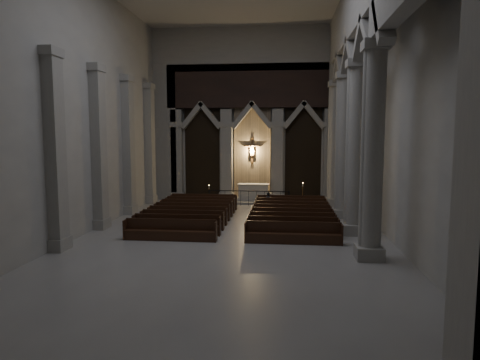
% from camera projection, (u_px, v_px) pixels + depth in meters
% --- Properties ---
extents(room, '(24.00, 24.10, 12.00)m').
position_uv_depth(room, '(232.00, 66.00, 18.33)').
color(room, gray).
rests_on(room, ground).
extents(sanctuary_wall, '(14.00, 0.77, 12.00)m').
position_uv_depth(sanctuary_wall, '(252.00, 106.00, 29.84)').
color(sanctuary_wall, '#9A9890').
rests_on(sanctuary_wall, ground).
extents(right_arcade, '(1.00, 24.00, 12.00)m').
position_uv_depth(right_arcade, '(358.00, 63.00, 19.05)').
color(right_arcade, '#9A9890').
rests_on(right_arcade, ground).
extents(left_pilasters, '(0.60, 13.00, 8.03)m').
position_uv_depth(left_pilasters, '(115.00, 149.00, 22.88)').
color(left_pilasters, '#9A9890').
rests_on(left_pilasters, ground).
extents(sanctuary_step, '(8.50, 2.60, 0.15)m').
position_uv_depth(sanctuary_step, '(251.00, 201.00, 29.62)').
color(sanctuary_step, '#9A9890').
rests_on(sanctuary_step, ground).
extents(altar, '(2.18, 0.87, 1.10)m').
position_uv_depth(altar, '(253.00, 192.00, 29.61)').
color(altar, '#BDB6A6').
rests_on(altar, sanctuary_step).
extents(altar_rail, '(5.30, 0.09, 1.04)m').
position_uv_depth(altar_rail, '(249.00, 196.00, 27.83)').
color(altar_rail, black).
rests_on(altar_rail, ground).
extents(candle_stand_left, '(0.22, 0.22, 1.33)m').
position_uv_depth(candle_stand_left, '(209.00, 200.00, 28.28)').
color(candle_stand_left, '#A16F31').
rests_on(candle_stand_left, ground).
extents(candle_stand_right, '(0.27, 0.27, 1.59)m').
position_uv_depth(candle_stand_right, '(302.00, 200.00, 27.53)').
color(candle_stand_right, '#A16F31').
rests_on(candle_stand_right, ground).
extents(pews, '(9.57, 8.39, 0.93)m').
position_uv_depth(pews, '(240.00, 217.00, 22.55)').
color(pews, black).
rests_on(pews, ground).
extents(worshipper, '(0.46, 0.32, 1.19)m').
position_uv_depth(worshipper, '(268.00, 202.00, 25.80)').
color(worshipper, black).
rests_on(worshipper, ground).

